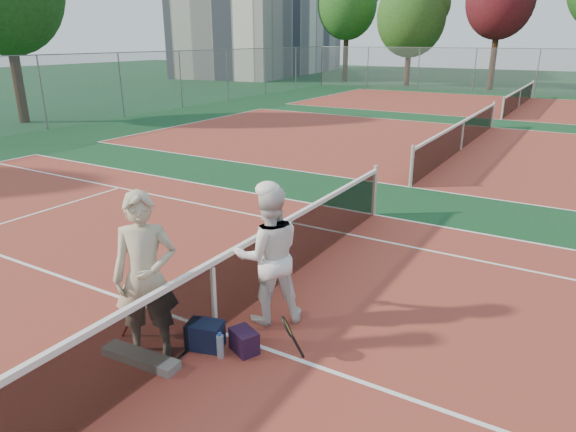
{
  "coord_description": "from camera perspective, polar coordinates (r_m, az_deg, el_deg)",
  "views": [
    {
      "loc": [
        3.82,
        -4.55,
        3.64
      ],
      "look_at": [
        0.0,
        1.86,
        1.05
      ],
      "focal_mm": 32.0,
      "sensor_mm": 36.0,
      "label": 1
    }
  ],
  "objects": [
    {
      "name": "net_main",
      "position": [
        6.72,
        -8.25,
        -8.85
      ],
      "size": [
        0.1,
        10.98,
        1.02
      ],
      "primitive_type": null,
      "color": "black",
      "rests_on": "ground"
    },
    {
      "name": "tree_back_maroon",
      "position": [
        42.4,
        22.55,
        21.3
      ],
      "size": [
        4.78,
        4.78,
        8.99
      ],
      "color": "#382314",
      "rests_on": "ground"
    },
    {
      "name": "racket_red",
      "position": [
        6.9,
        -16.51,
        -10.93
      ],
      "size": [
        0.38,
        0.36,
        0.55
      ],
      "primitive_type": null,
      "rotation": [
        0.0,
        0.0,
        0.37
      ],
      "color": "maroon",
      "rests_on": "ground"
    },
    {
      "name": "court_main",
      "position": [
        6.97,
        -8.05,
        -12.54
      ],
      "size": [
        23.77,
        10.97,
        0.01
      ],
      "primitive_type": "cube",
      "color": "maroon",
      "rests_on": "ground"
    },
    {
      "name": "court_far_a",
      "position": [
        18.81,
        18.64,
        7.0
      ],
      "size": [
        23.77,
        10.97,
        0.01
      ],
      "primitive_type": "cube",
      "color": "maroon",
      "rests_on": "ground"
    },
    {
      "name": "racket_black_held",
      "position": [
        6.24,
        -0.09,
        -13.44
      ],
      "size": [
        0.39,
        0.38,
        0.56
      ],
      "primitive_type": null,
      "rotation": [
        0.0,
        0.0,
        3.79
      ],
      "color": "black",
      "rests_on": "ground"
    },
    {
      "name": "player_b",
      "position": [
        6.76,
        -2.16,
        -4.39
      ],
      "size": [
        1.16,
        1.15,
        1.89
      ],
      "primitive_type": "imported",
      "rotation": [
        0.0,
        0.0,
        3.91
      ],
      "color": "white",
      "rests_on": "ground"
    },
    {
      "name": "court_far_b",
      "position": [
        31.99,
        24.22,
        10.99
      ],
      "size": [
        23.77,
        10.97,
        0.01
      ],
      "primitive_type": "cube",
      "color": "maroon",
      "rests_on": "ground"
    },
    {
      "name": "ground",
      "position": [
        6.97,
        -8.05,
        -12.56
      ],
      "size": [
        130.0,
        130.0,
        0.0
      ],
      "primitive_type": "plane",
      "color": "#0F3A1C",
      "rests_on": "ground"
    },
    {
      "name": "water_bottle",
      "position": [
        6.39,
        -7.53,
        -14.19
      ],
      "size": [
        0.09,
        0.09,
        0.3
      ],
      "primitive_type": "cylinder",
      "color": "#C9EAFE",
      "rests_on": "ground"
    },
    {
      "name": "sports_bag_navy",
      "position": [
        6.59,
        -9.2,
        -12.94
      ],
      "size": [
        0.5,
        0.4,
        0.34
      ],
      "primitive_type": "cube",
      "rotation": [
        0.0,
        0.0,
        0.28
      ],
      "color": "black",
      "rests_on": "ground"
    },
    {
      "name": "net_far_a",
      "position": [
        18.71,
        18.8,
        8.52
      ],
      "size": [
        0.1,
        10.98,
        1.02
      ],
      "primitive_type": null,
      "color": "black",
      "rests_on": "ground"
    },
    {
      "name": "sports_bag_purple",
      "position": [
        6.47,
        -4.9,
        -13.68
      ],
      "size": [
        0.42,
        0.37,
        0.29
      ],
      "primitive_type": "cube",
      "rotation": [
        0.0,
        0.0,
        -0.42
      ],
      "color": "black",
      "rests_on": "ground"
    },
    {
      "name": "net_far_b",
      "position": [
        31.93,
        24.35,
        11.89
      ],
      "size": [
        0.1,
        10.98,
        1.02
      ],
      "primitive_type": null,
      "color": "black",
      "rests_on": "ground"
    },
    {
      "name": "tree_back_0",
      "position": [
        47.22,
        6.61,
        22.29
      ],
      "size": [
        5.02,
        5.02,
        9.22
      ],
      "color": "#382314",
      "rests_on": "ground"
    },
    {
      "name": "player_a",
      "position": [
        6.21,
        -15.53,
        -6.54
      ],
      "size": [
        0.89,
        0.84,
        2.05
      ],
      "primitive_type": "imported",
      "rotation": [
        0.0,
        0.0,
        0.63
      ],
      "color": "#B7AD8E",
      "rests_on": "ground"
    },
    {
      "name": "net_cover_canvas",
      "position": [
        6.55,
        -16.06,
        -14.91
      ],
      "size": [
        1.04,
        0.31,
        0.11
      ],
      "primitive_type": "cube",
      "rotation": [
        0.0,
        0.0,
        0.07
      ],
      "color": "#66615C",
      "rests_on": "ground"
    },
    {
      "name": "racket_spare",
      "position": [
        6.81,
        -10.01,
        -13.37
      ],
      "size": [
        0.36,
        0.63,
        0.03
      ],
      "primitive_type": null,
      "rotation": [
        0.0,
        0.0,
        1.72
      ],
      "color": "black",
      "rests_on": "ground"
    },
    {
      "name": "tree_back_1",
      "position": [
        43.77,
        13.53,
        20.71
      ],
      "size": [
        5.31,
        5.31,
        8.27
      ],
      "color": "#382314",
      "rests_on": "ground"
    },
    {
      "name": "fence_back",
      "position": [
        38.8,
        25.96,
        14.15
      ],
      "size": [
        32.0,
        0.06,
        3.0
      ],
      "primitive_type": null,
      "color": "slate",
      "rests_on": "ground"
    }
  ]
}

